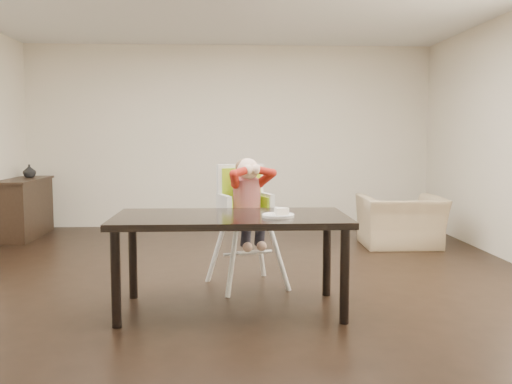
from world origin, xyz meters
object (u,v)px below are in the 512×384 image
sideboard (24,208)px  high_chair (246,196)px  dining_table (231,225)px  armchair (401,213)px

sideboard → high_chair: bearing=-42.4°
dining_table → armchair: armchair is taller
dining_table → armchair: 3.24m
dining_table → high_chair: high_chair is taller
high_chair → armchair: size_ratio=1.21×
dining_table → high_chair: size_ratio=1.55×
high_chair → armchair: high_chair is taller
armchair → sideboard: size_ratio=0.76×
high_chair → sideboard: high_chair is taller
sideboard → armchair: bearing=-10.8°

